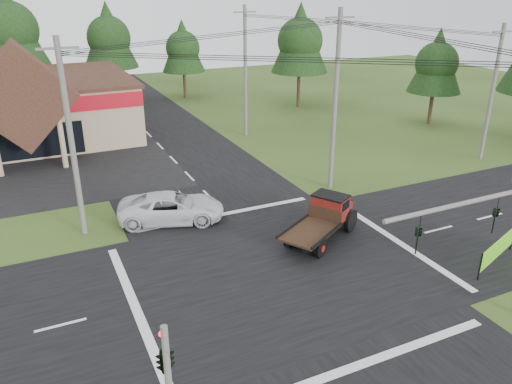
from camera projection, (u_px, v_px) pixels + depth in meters
ground at (280, 270)px, 24.01m from camera, size 120.00×120.00×0.00m
road_ns at (280, 270)px, 24.01m from camera, size 12.00×120.00×0.02m
road_ew at (280, 270)px, 24.00m from camera, size 120.00×12.00×0.02m
traffic_signal_corner at (164, 349)px, 13.59m from camera, size 0.53×2.48×4.40m
utility_pole_nw at (71, 139)px, 25.48m from camera, size 2.00×0.30×10.50m
utility_pole_ne at (335, 101)px, 31.57m from camera, size 2.00×0.30×11.50m
utility_pole_far at (492, 93)px, 37.31m from camera, size 2.00×0.30×10.20m
utility_pole_n at (245, 71)px, 43.32m from camera, size 2.00×0.30×11.20m
tree_row_c at (9, 27)px, 50.99m from camera, size 7.28×7.28×13.13m
tree_row_d at (109, 36)px, 56.27m from camera, size 6.16×6.16×11.11m
tree_row_e at (183, 46)px, 58.25m from camera, size 5.04×5.04×9.09m
tree_side_ne at (300, 38)px, 53.30m from camera, size 6.16×6.16×11.11m
tree_side_e_near at (437, 61)px, 46.93m from camera, size 5.04×5.04×9.09m
antique_flatbed_truck at (320, 221)px, 26.41m from camera, size 5.78×4.57×2.29m
roadside_banner at (497, 251)px, 24.24m from camera, size 3.94×1.53×1.42m
white_pickup at (171, 208)px, 28.72m from camera, size 6.55×4.46×1.66m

